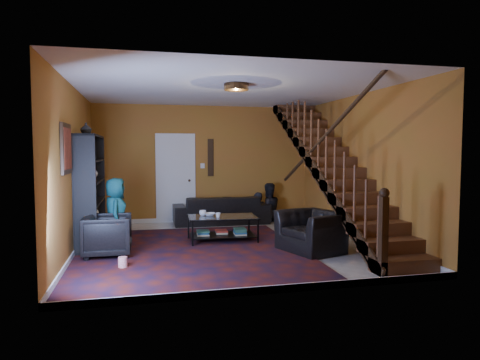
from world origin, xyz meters
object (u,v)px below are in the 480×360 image
object	(u,v)px
coffee_table	(222,227)
bookshelf	(91,192)
sofa	(221,210)
armchair_right	(313,232)
armchair_left	(108,235)

from	to	relation	value
coffee_table	bookshelf	bearing A→B (deg)	172.61
bookshelf	coffee_table	size ratio (longest dim) A/B	1.52
bookshelf	sofa	xyz separation A→B (m)	(2.73, 1.70, -0.64)
sofa	armchair_right	distance (m)	3.29
sofa	armchair_left	xyz separation A→B (m)	(-2.37, -2.70, 0.02)
bookshelf	sofa	bearing A→B (deg)	31.92
bookshelf	coffee_table	world-z (taller)	bookshelf
sofa	coffee_table	size ratio (longest dim) A/B	1.70
bookshelf	armchair_left	xyz separation A→B (m)	(0.35, -1.00, -0.62)
bookshelf	coffee_table	bearing A→B (deg)	-7.39
bookshelf	armchair_right	bearing A→B (deg)	-20.88
armchair_left	coffee_table	bearing A→B (deg)	-70.08
armchair_left	coffee_table	distance (m)	2.14
coffee_table	armchair_left	bearing A→B (deg)	-161.17
sofa	armchair_left	size ratio (longest dim) A/B	2.95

